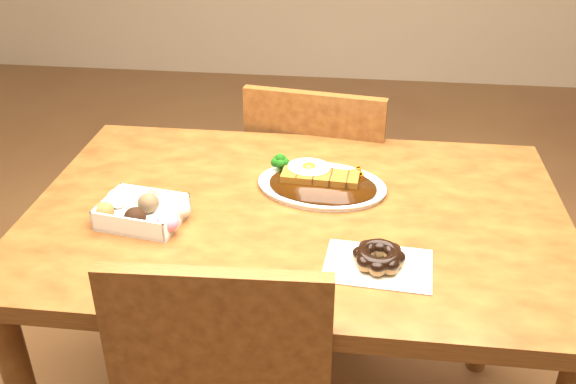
# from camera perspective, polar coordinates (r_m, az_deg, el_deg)

# --- Properties ---
(table) EXTENTS (1.20, 0.80, 0.75)m
(table) POSITION_cam_1_polar(r_m,az_deg,el_deg) (1.49, 0.78, -4.76)
(table) COLOR #502610
(table) RESTS_ON ground
(chair_far) EXTENTS (0.48, 0.48, 0.87)m
(chair_far) POSITION_cam_1_polar(r_m,az_deg,el_deg) (2.04, 2.91, -0.35)
(chair_far) COLOR #502610
(chair_far) RESTS_ON ground
(katsu_curry_plate) EXTENTS (0.32, 0.25, 0.06)m
(katsu_curry_plate) POSITION_cam_1_polar(r_m,az_deg,el_deg) (1.52, 2.85, 0.91)
(katsu_curry_plate) COLOR white
(katsu_curry_plate) RESTS_ON table
(donut_box) EXTENTS (0.21, 0.16, 0.05)m
(donut_box) POSITION_cam_1_polar(r_m,az_deg,el_deg) (1.42, -12.87, -1.67)
(donut_box) COLOR white
(donut_box) RESTS_ON table
(pon_de_ring) EXTENTS (0.22, 0.16, 0.04)m
(pon_de_ring) POSITION_cam_1_polar(r_m,az_deg,el_deg) (1.26, 8.06, -5.79)
(pon_de_ring) COLOR silver
(pon_de_ring) RESTS_ON table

